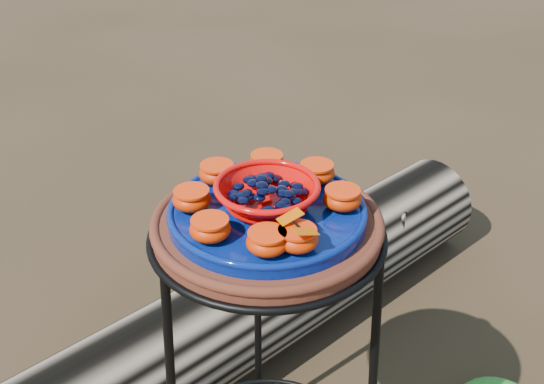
{
  "coord_description": "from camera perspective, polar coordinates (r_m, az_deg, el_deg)",
  "views": [
    {
      "loc": [
        -0.1,
        -0.94,
        1.35
      ],
      "look_at": [
        0.01,
        0.0,
        0.78
      ],
      "focal_mm": 45.0,
      "sensor_mm": 36.0,
      "label": 1
    }
  ],
  "objects": [
    {
      "name": "plant_stand",
      "position": [
        1.38,
        -0.35,
        -15.72
      ],
      "size": [
        0.44,
        0.44,
        0.7
      ],
      "primitive_type": null,
      "color": "black",
      "rests_on": "ground"
    },
    {
      "name": "terracotta_saucer",
      "position": [
        1.14,
        -0.41,
        -2.95
      ],
      "size": [
        0.38,
        0.38,
        0.03
      ],
      "primitive_type": "cylinder",
      "color": "#452310",
      "rests_on": "plant_stand"
    },
    {
      "name": "cobalt_plate",
      "position": [
        1.12,
        -0.41,
        -1.83
      ],
      "size": [
        0.33,
        0.33,
        0.02
      ],
      "primitive_type": "cylinder",
      "color": "#000033",
      "rests_on": "terracotta_saucer"
    },
    {
      "name": "red_bowl",
      "position": [
        1.11,
        -0.42,
        -0.37
      ],
      "size": [
        0.16,
        0.16,
        0.05
      ],
      "primitive_type": null,
      "color": "red",
      "rests_on": "cobalt_plate"
    },
    {
      "name": "glass_gems",
      "position": [
        1.09,
        -0.42,
        1.15
      ],
      "size": [
        0.13,
        0.13,
        0.02
      ],
      "primitive_type": null,
      "color": "black",
      "rests_on": "red_bowl"
    },
    {
      "name": "orange_half_0",
      "position": [
        1.01,
        2.13,
        -3.94
      ],
      "size": [
        0.06,
        0.06,
        0.03
      ],
      "primitive_type": "ellipsoid",
      "color": "#AA3700",
      "rests_on": "cobalt_plate"
    },
    {
      "name": "orange_half_1",
      "position": [
        1.12,
        5.89,
        -0.56
      ],
      "size": [
        0.06,
        0.06,
        0.03
      ],
      "primitive_type": "ellipsoid",
      "color": "#AA3700",
      "rests_on": "cobalt_plate"
    },
    {
      "name": "orange_half_2",
      "position": [
        1.19,
        3.76,
        1.6
      ],
      "size": [
        0.06,
        0.06,
        0.03
      ],
      "primitive_type": "ellipsoid",
      "color": "#AA3700",
      "rests_on": "cobalt_plate"
    },
    {
      "name": "orange_half_3",
      "position": [
        1.22,
        -0.43,
        2.41
      ],
      "size": [
        0.06,
        0.06,
        0.03
      ],
      "primitive_type": "ellipsoid",
      "color": "#AA3700",
      "rests_on": "cobalt_plate"
    },
    {
      "name": "orange_half_4",
      "position": [
        1.19,
        -4.62,
        1.56
      ],
      "size": [
        0.06,
        0.06,
        0.03
      ],
      "primitive_type": "ellipsoid",
      "color": "#AA3700",
      "rests_on": "cobalt_plate"
    },
    {
      "name": "orange_half_5",
      "position": [
        1.12,
        -6.72,
        -0.62
      ],
      "size": [
        0.06,
        0.06,
        0.03
      ],
      "primitive_type": "ellipsoid",
      "color": "#AA3700",
      "rests_on": "cobalt_plate"
    },
    {
      "name": "orange_half_6",
      "position": [
        1.04,
        -5.19,
        -3.1
      ],
      "size": [
        0.06,
        0.06,
        0.03
      ],
      "primitive_type": "ellipsoid",
      "color": "#AA3700",
      "rests_on": "cobalt_plate"
    },
    {
      "name": "orange_half_7",
      "position": [
        1.01,
        -0.4,
        -4.23
      ],
      "size": [
        0.06,
        0.06,
        0.03
      ],
      "primitive_type": "ellipsoid",
      "color": "#AA3700",
      "rests_on": "cobalt_plate"
    },
    {
      "name": "butterfly",
      "position": [
        1.0,
        2.15,
        -2.78
      ],
      "size": [
        0.09,
        0.08,
        0.01
      ],
      "primitive_type": null,
      "rotation": [
        0.0,
        0.0,
        0.37
      ],
      "color": "#CA4D00",
      "rests_on": "orange_half_0"
    },
    {
      "name": "driftwood_log",
      "position": [
        1.91,
        0.36,
        -8.5
      ],
      "size": [
        1.44,
        1.21,
        0.28
      ],
      "primitive_type": null,
      "rotation": [
        0.0,
        0.0,
        0.64
      ],
      "color": "black",
      "rests_on": "ground"
    },
    {
      "name": "foliage_back",
      "position": [
        1.94,
        -3.58,
        -9.91
      ],
      "size": [
        0.34,
        0.34,
        0.17
      ],
      "primitive_type": "ellipsoid",
      "color": "#157117",
      "rests_on": "ground"
    }
  ]
}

